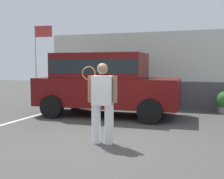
% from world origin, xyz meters
% --- Properties ---
extents(ground_plane, '(40.00, 40.00, 0.00)m').
position_xyz_m(ground_plane, '(0.00, 0.00, 0.00)').
color(ground_plane, '#423F3D').
extents(parking_stripe_0, '(0.12, 4.40, 0.01)m').
position_xyz_m(parking_stripe_0, '(-3.29, 1.50, 0.00)').
color(parking_stripe_0, silver).
rests_on(parking_stripe_0, ground_plane).
extents(house_frontage, '(8.99, 0.40, 2.97)m').
position_xyz_m(house_frontage, '(-0.01, 5.71, 1.39)').
color(house_frontage, silver).
rests_on(house_frontage, ground_plane).
extents(parked_suv, '(4.69, 2.34, 2.05)m').
position_xyz_m(parked_suv, '(-1.13, 3.14, 1.15)').
color(parked_suv, '#590C0C').
rests_on(parked_suv, ground_plane).
extents(tennis_player_man, '(0.77, 0.32, 1.71)m').
position_xyz_m(tennis_player_man, '(0.05, -0.06, 0.90)').
color(tennis_player_man, white).
rests_on(tennis_player_man, ground_plane).
extents(potted_plant_by_porch, '(0.59, 0.59, 0.78)m').
position_xyz_m(potted_plant_by_porch, '(2.61, 4.89, 0.43)').
color(potted_plant_by_porch, gray).
rests_on(potted_plant_by_porch, ground_plane).
extents(flag_pole, '(0.80, 0.11, 3.31)m').
position_xyz_m(flag_pole, '(-4.60, 4.58, 2.28)').
color(flag_pole, silver).
rests_on(flag_pole, ground_plane).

